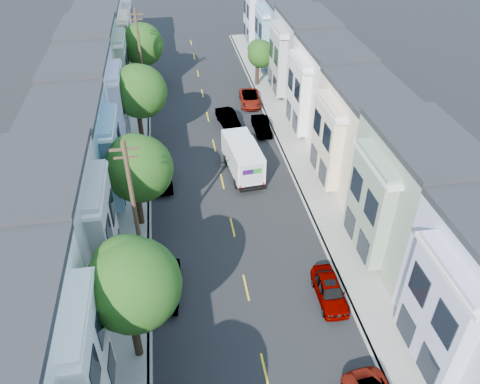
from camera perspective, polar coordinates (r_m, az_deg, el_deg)
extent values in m
plane|color=black|center=(30.27, 0.75, -11.58)|extent=(160.00, 160.00, 0.00)
cube|color=black|center=(41.76, -2.71, 3.62)|extent=(12.00, 70.00, 0.02)
cube|color=gray|center=(41.64, -11.01, 2.94)|extent=(0.30, 70.00, 0.15)
cube|color=gray|center=(42.67, 5.40, 4.37)|extent=(0.30, 70.00, 0.15)
cube|color=gray|center=(41.74, -12.79, 2.76)|extent=(2.60, 70.00, 0.15)
cube|color=gray|center=(42.98, 7.09, 4.50)|extent=(2.60, 70.00, 0.15)
cube|color=gold|center=(41.76, -2.71, 3.61)|extent=(0.12, 70.00, 0.01)
cube|color=#FFDFB9|center=(42.29, -17.89, 2.17)|extent=(5.00, 70.00, 8.50)
cube|color=#FFDFB9|center=(44.14, 11.86, 4.76)|extent=(5.00, 70.00, 8.50)
cylinder|color=black|center=(26.26, -12.66, -16.36)|extent=(0.44, 0.44, 3.81)
sphere|color=#275918|center=(23.57, -13.05, -11.01)|extent=(4.70, 4.70, 4.70)
cylinder|color=black|center=(34.60, -12.18, -1.78)|extent=(0.44, 0.44, 3.21)
sphere|color=#275918|center=(32.73, -12.37, 2.77)|extent=(4.70, 4.70, 4.70)
cylinder|color=black|center=(44.22, -12.00, 7.64)|extent=(0.44, 0.44, 3.81)
sphere|color=#275918|center=(42.68, -12.19, 11.87)|extent=(4.70, 4.70, 4.70)
cylinder|color=black|center=(56.64, -11.80, 13.91)|extent=(0.44, 0.44, 3.46)
sphere|color=#275918|center=(55.48, -11.92, 17.17)|extent=(4.70, 4.70, 4.70)
cylinder|color=black|center=(56.42, 2.09, 14.12)|extent=(0.44, 0.44, 2.68)
sphere|color=#275918|center=(55.62, 2.46, 16.45)|extent=(3.10, 3.10, 3.10)
cylinder|color=#42301E|center=(28.23, -12.60, -2.95)|extent=(0.26, 0.26, 10.00)
cube|color=#42301E|center=(25.66, -13.92, 5.07)|extent=(1.60, 0.12, 0.12)
cylinder|color=#42301E|center=(51.20, -11.96, 15.45)|extent=(0.26, 0.26, 10.00)
cube|color=#42301E|center=(49.83, -12.65, 20.39)|extent=(1.60, 0.12, 0.12)
cube|color=white|center=(38.58, 0.54, 3.81)|extent=(2.31, 4.14, 2.26)
cube|color=white|center=(41.19, -0.16, 5.93)|extent=(2.31, 1.93, 2.08)
cube|color=black|center=(39.97, 0.32, 2.96)|extent=(2.13, 5.95, 0.23)
cube|color=#2D0A51|center=(36.67, 0.55, 2.43)|extent=(0.87, 0.04, 0.42)
cube|color=#198C1E|center=(36.78, 1.74, 2.53)|extent=(0.67, 0.04, 0.42)
cylinder|color=black|center=(38.26, -0.73, 1.06)|extent=(0.27, 0.87, 0.87)
cylinder|color=black|center=(38.56, 2.33, 1.34)|extent=(0.27, 0.87, 0.87)
cylinder|color=black|center=(41.47, -1.52, 4.09)|extent=(0.27, 0.87, 0.87)
cylinder|color=black|center=(41.75, 1.32, 4.33)|extent=(0.27, 0.87, 0.87)
imported|color=black|center=(47.44, -1.45, 8.87)|extent=(2.22, 4.52, 1.44)
imported|color=gray|center=(29.81, -8.86, -11.18)|extent=(1.78, 4.19, 1.36)
imported|color=#37150C|center=(39.11, -9.43, 1.85)|extent=(1.65, 4.26, 1.40)
imported|color=white|center=(29.69, 10.88, -11.72)|extent=(1.71, 4.24, 1.36)
imported|color=black|center=(46.32, 2.62, 8.04)|extent=(1.43, 3.94, 1.31)
imported|color=black|center=(51.95, 1.23, 11.30)|extent=(2.51, 4.79, 1.29)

